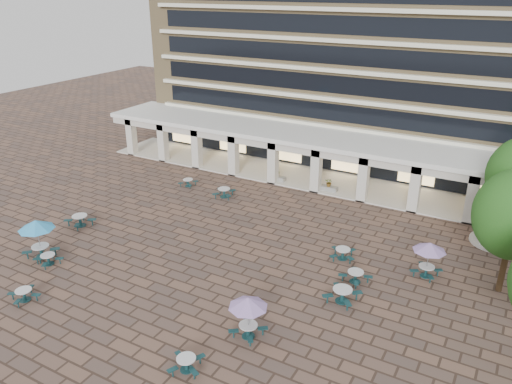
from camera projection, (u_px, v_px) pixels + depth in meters
ground at (218, 245)px, 35.04m from camera, size 120.00×120.00×0.00m
apartment_building at (352, 30)px, 50.64m from camera, size 40.00×15.50×25.20m
retail_arcade at (306, 148)px, 45.78m from camera, size 42.00×6.60×4.40m
picnic_table_0 at (80, 220)px, 37.64m from camera, size 2.16×2.16×0.85m
picnic_table_1 at (24, 294)px, 28.81m from camera, size 1.89×1.89×0.70m
picnic_table_2 at (186, 363)px, 23.60m from camera, size 1.91×1.91×0.71m
picnic_table_3 at (342, 294)px, 28.67m from camera, size 2.04×2.04×0.85m
picnic_table_4 at (36, 226)px, 32.63m from camera, size 2.36×2.36×2.72m
picnic_table_5 at (48, 258)px, 32.52m from camera, size 1.79×1.79×0.70m
picnic_table_6 at (248, 304)px, 25.23m from camera, size 2.06×2.06×2.38m
picnic_table_7 at (355, 276)px, 30.57m from camera, size 2.03×2.03×0.74m
picnic_table_8 at (224, 192)px, 42.71m from camera, size 2.02×2.02×0.78m
picnic_table_11 at (430, 248)px, 30.55m from camera, size 2.05×2.05×2.36m
picnic_table_12 at (188, 182)px, 45.03m from camera, size 1.57×1.57×0.66m
picnic_table_13 at (343, 253)px, 33.15m from camera, size 1.92×1.92×0.74m
gazebo at (502, 207)px, 34.30m from camera, size 3.92×3.92×3.65m
planter_left at (277, 177)px, 46.10m from camera, size 1.50×0.69×1.16m
planter_right at (329, 186)px, 43.79m from camera, size 1.50×0.75×1.26m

